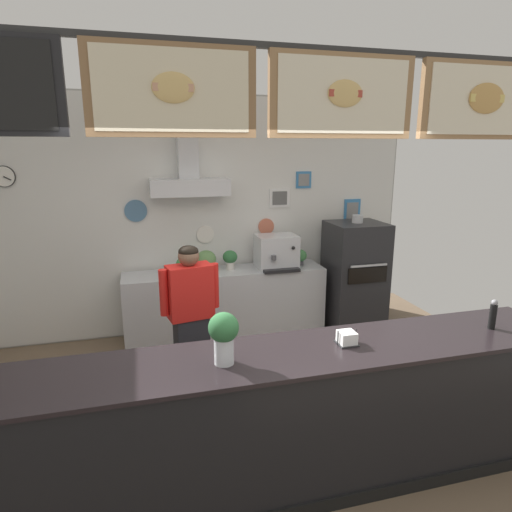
# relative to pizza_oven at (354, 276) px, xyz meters

# --- Properties ---
(ground_plane) EXTENTS (6.51, 6.51, 0.00)m
(ground_plane) POSITION_rel_pizza_oven_xyz_m (-1.90, -2.11, -0.73)
(ground_plane) COLOR brown
(back_wall_assembly) EXTENTS (5.43, 2.88, 3.03)m
(back_wall_assembly) POSITION_rel_pizza_oven_xyz_m (-1.91, 0.38, 0.90)
(back_wall_assembly) COLOR #9E9E99
(back_wall_assembly) RESTS_ON ground_plane
(service_counter) EXTENTS (4.53, 0.68, 1.04)m
(service_counter) POSITION_rel_pizza_oven_xyz_m (-1.90, -2.47, -0.21)
(service_counter) COLOR black
(service_counter) RESTS_ON ground_plane
(back_prep_counter) EXTENTS (2.52, 0.54, 0.89)m
(back_prep_counter) POSITION_rel_pizza_oven_xyz_m (-1.71, 0.17, -0.29)
(back_prep_counter) COLOR #B7BABF
(back_prep_counter) RESTS_ON ground_plane
(pizza_oven) EXTENTS (0.70, 0.70, 1.55)m
(pizza_oven) POSITION_rel_pizza_oven_xyz_m (0.00, 0.00, 0.00)
(pizza_oven) COLOR #232326
(pizza_oven) RESTS_ON ground_plane
(shop_worker) EXTENTS (0.57, 0.29, 1.52)m
(shop_worker) POSITION_rel_pizza_oven_xyz_m (-2.30, -1.11, 0.09)
(shop_worker) COLOR #232328
(shop_worker) RESTS_ON ground_plane
(espresso_machine) EXTENTS (0.51, 0.48, 0.42)m
(espresso_machine) POSITION_rel_pizza_oven_xyz_m (-1.05, 0.14, 0.37)
(espresso_machine) COLOR silver
(espresso_machine) RESTS_ON back_prep_counter
(potted_basil) EXTENTS (0.18, 0.18, 0.25)m
(potted_basil) POSITION_rel_pizza_oven_xyz_m (-1.64, 0.20, 0.30)
(potted_basil) COLOR beige
(potted_basil) RESTS_ON back_prep_counter
(potted_rosemary) EXTENTS (0.18, 0.18, 0.21)m
(potted_rosemary) POSITION_rel_pizza_oven_xyz_m (-2.23, 0.14, 0.28)
(potted_rosemary) COLOR beige
(potted_rosemary) RESTS_ON back_prep_counter
(potted_thyme) EXTENTS (0.25, 0.25, 0.26)m
(potted_thyme) POSITION_rel_pizza_oven_xyz_m (-1.94, 0.21, 0.30)
(potted_thyme) COLOR #4C4C51
(potted_thyme) RESTS_ON back_prep_counter
(potted_oregano) EXTENTS (0.18, 0.18, 0.21)m
(potted_oregano) POSITION_rel_pizza_oven_xyz_m (-0.71, 0.18, 0.28)
(potted_oregano) COLOR #4C4C51
(potted_oregano) RESTS_ON back_prep_counter
(basil_vase) EXTENTS (0.20, 0.20, 0.34)m
(basil_vase) POSITION_rel_pizza_oven_xyz_m (-2.24, -2.51, 0.50)
(basil_vase) COLOR silver
(basil_vase) RESTS_ON service_counter
(napkin_holder) EXTENTS (0.15, 0.14, 0.11)m
(napkin_holder) POSITION_rel_pizza_oven_xyz_m (-1.35, -2.45, 0.35)
(napkin_holder) COLOR #262628
(napkin_holder) RESTS_ON service_counter
(pepper_grinder) EXTENTS (0.05, 0.05, 0.23)m
(pepper_grinder) POSITION_rel_pizza_oven_xyz_m (-0.15, -2.49, 0.42)
(pepper_grinder) COLOR black
(pepper_grinder) RESTS_ON service_counter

